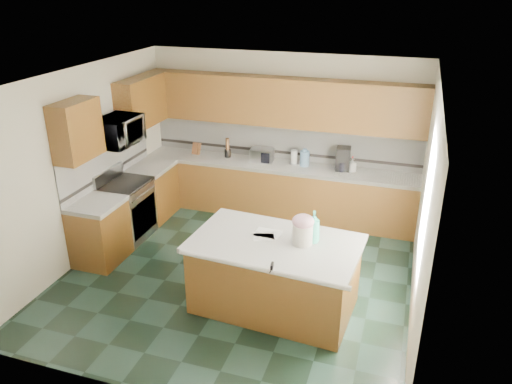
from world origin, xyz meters
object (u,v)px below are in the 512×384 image
(island_base, at_px, (275,276))
(island_top, at_px, (275,244))
(coffee_maker, at_px, (343,159))
(soap_bottle_island, at_px, (314,227))
(knife_block, at_px, (196,148))
(toaster_oven, at_px, (262,155))
(treat_jar, at_px, (303,234))

(island_base, bearing_deg, island_top, 0.00)
(island_top, distance_m, coffee_maker, 2.65)
(soap_bottle_island, xyz_separation_m, knife_block, (-2.60, 2.46, -0.09))
(island_top, xyz_separation_m, knife_block, (-2.17, 2.58, 0.13))
(knife_block, bearing_deg, toaster_oven, 10.92)
(island_base, bearing_deg, knife_block, 134.18)
(island_base, height_order, soap_bottle_island, soap_bottle_island)
(coffee_maker, bearing_deg, knife_block, 175.31)
(treat_jar, xyz_separation_m, toaster_oven, (-1.28, 2.53, -0.02))
(treat_jar, relative_size, coffee_maker, 0.67)
(toaster_oven, bearing_deg, island_top, -72.66)
(island_base, distance_m, treat_jar, 0.69)
(island_top, distance_m, soap_bottle_island, 0.50)
(island_top, height_order, knife_block, knife_block)
(knife_block, distance_m, coffee_maker, 2.56)
(treat_jar, bearing_deg, island_base, -179.11)
(soap_bottle_island, distance_m, coffee_maker, 2.49)
(soap_bottle_island, height_order, knife_block, soap_bottle_island)
(island_top, relative_size, toaster_oven, 5.23)
(treat_jar, relative_size, knife_block, 1.20)
(toaster_oven, bearing_deg, knife_block, 176.80)
(toaster_oven, height_order, coffee_maker, coffee_maker)
(treat_jar, bearing_deg, toaster_oven, 108.31)
(island_base, bearing_deg, treat_jar, 13.63)
(island_base, relative_size, coffee_maker, 5.04)
(treat_jar, height_order, toaster_oven, treat_jar)
(soap_bottle_island, height_order, coffee_maker, soap_bottle_island)
(soap_bottle_island, bearing_deg, island_top, -175.33)
(island_top, height_order, coffee_maker, coffee_maker)
(island_base, bearing_deg, soap_bottle_island, 20.99)
(toaster_oven, bearing_deg, coffee_maker, -1.93)
(treat_jar, bearing_deg, knife_block, 125.89)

